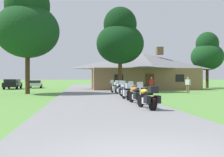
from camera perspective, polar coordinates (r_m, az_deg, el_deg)
ground_plane at (r=24.87m, az=-3.70°, el=-3.49°), size 500.00×500.00×0.00m
asphalt_driveway at (r=22.88m, az=-3.43°, el=-3.73°), size 6.40×80.00×0.06m
motorcycle_yellow_nearest_to_camera at (r=12.89m, az=7.79°, el=-4.11°), size 0.95×2.07×1.30m
motorcycle_orange_second_in_row at (r=15.52m, az=5.43°, el=-3.40°), size 0.95×2.07×1.30m
motorcycle_blue_third_in_row at (r=18.40m, az=3.23°, el=-2.85°), size 0.82×2.08×1.30m
motorcycle_silver_fourth_in_row at (r=21.03m, az=2.50°, el=-2.46°), size 0.66×2.08×1.30m
motorcycle_white_fifth_in_row at (r=24.05m, az=1.57°, el=-2.14°), size 0.69×2.08×1.30m
motorcycle_green_farthest_in_row at (r=26.66m, az=0.66°, el=-1.95°), size 0.95×2.07×1.30m
stone_lodge at (r=37.87m, az=6.49°, el=1.70°), size 14.89×8.76×5.99m
bystander_red_shirt_near_lodge at (r=28.74m, az=8.42°, el=-1.16°), size 0.55×0.25×1.67m
bystander_white_shirt_beside_signpost at (r=28.52m, az=15.93°, el=-1.13°), size 0.42×0.41×1.69m
tree_left_near at (r=27.96m, az=-17.64°, el=11.16°), size 6.22×6.22×11.01m
tree_right_of_lodge at (r=44.37m, az=19.71°, el=5.17°), size 5.00×5.00×8.78m
tree_by_lodge_front at (r=30.43m, az=1.75°, el=8.62°), size 5.36×5.36×9.59m
parked_black_suv_far_left at (r=40.31m, az=-20.50°, el=-1.03°), size 2.01×4.65×1.40m
parked_white_sedan_far_left at (r=43.64m, az=-16.05°, el=-1.12°), size 2.20×4.34×1.20m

